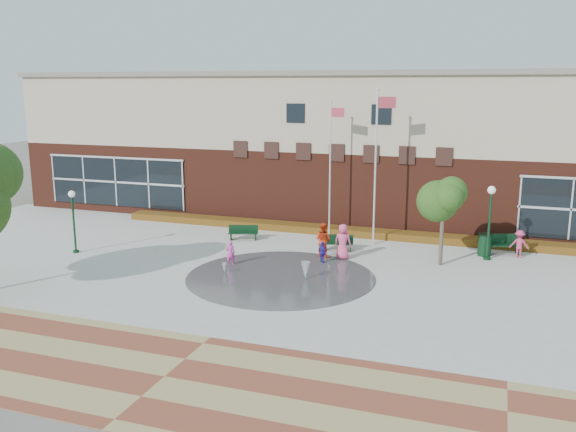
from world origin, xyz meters
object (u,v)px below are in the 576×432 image
(child_splash, at_px, (230,253))
(flagpole_left, at_px, (331,162))
(flagpole_right, at_px, (377,159))
(bench_left, at_px, (243,235))
(trash_can, at_px, (485,245))

(child_splash, bearing_deg, flagpole_left, -139.08)
(flagpole_left, xyz_separation_m, flagpole_right, (2.72, -0.94, 0.40))
(flagpole_right, distance_m, bench_left, 8.38)
(flagpole_left, bearing_deg, trash_can, 5.81)
(flagpole_left, bearing_deg, child_splash, -98.26)
(bench_left, relative_size, child_splash, 1.40)
(bench_left, bearing_deg, flagpole_right, -6.54)
(flagpole_left, distance_m, bench_left, 6.30)
(flagpole_right, distance_m, child_splash, 9.21)
(flagpole_left, relative_size, child_splash, 6.32)
(flagpole_right, bearing_deg, bench_left, -179.47)
(bench_left, relative_size, trash_can, 1.47)
(flagpole_right, height_order, trash_can, flagpole_right)
(flagpole_right, xyz_separation_m, bench_left, (-7.01, -1.42, -4.36))
(flagpole_left, bearing_deg, flagpole_right, -4.42)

